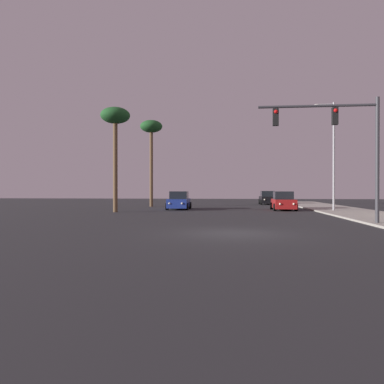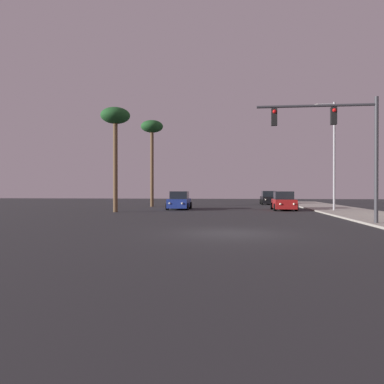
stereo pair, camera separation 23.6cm
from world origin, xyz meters
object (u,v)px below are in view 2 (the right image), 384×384
(car_red, at_px, (284,202))
(palm_tree_mid, at_px, (152,132))
(car_blue, at_px, (179,201))
(street_lamp, at_px, (333,150))
(traffic_light_mast, at_px, (342,135))
(palm_tree_near, at_px, (115,121))
(car_black, at_px, (269,198))

(car_red, distance_m, palm_tree_mid, 16.17)
(car_blue, xyz_separation_m, car_red, (9.51, -0.48, 0.00))
(street_lamp, bearing_deg, palm_tree_mid, 155.96)
(car_blue, relative_size, traffic_light_mast, 0.67)
(car_red, height_order, street_lamp, street_lamp)
(palm_tree_mid, height_order, palm_tree_near, palm_tree_mid)
(car_red, distance_m, palm_tree_near, 16.20)
(car_red, distance_m, traffic_light_mast, 14.57)
(car_blue, bearing_deg, car_black, -127.02)
(street_lamp, bearing_deg, traffic_light_mast, -102.27)
(car_blue, relative_size, car_black, 1.00)
(traffic_light_mast, xyz_separation_m, palm_tree_near, (-15.21, 9.64, 2.78))
(car_black, relative_size, traffic_light_mast, 0.67)
(car_black, xyz_separation_m, palm_tree_near, (-14.07, -18.02, 6.68))
(car_red, bearing_deg, palm_tree_mid, -22.18)
(car_red, relative_size, palm_tree_mid, 0.46)
(car_red, xyz_separation_m, palm_tree_near, (-14.10, -4.35, 6.68))
(car_red, bearing_deg, car_blue, -1.93)
(palm_tree_mid, distance_m, palm_tree_near, 10.06)
(street_lamp, relative_size, palm_tree_near, 1.05)
(traffic_light_mast, relative_size, street_lamp, 0.72)
(palm_tree_near, bearing_deg, street_lamp, 7.77)
(car_black, relative_size, palm_tree_near, 0.50)
(car_blue, xyz_separation_m, street_lamp, (13.23, -2.39, 4.36))
(car_blue, distance_m, car_red, 9.52)
(car_black, bearing_deg, car_red, 89.33)
(car_black, distance_m, traffic_light_mast, 27.96)
(palm_tree_mid, bearing_deg, car_blue, -54.20)
(traffic_light_mast, height_order, palm_tree_mid, palm_tree_mid)
(car_blue, relative_size, street_lamp, 0.48)
(car_black, distance_m, palm_tree_mid, 17.11)
(car_blue, height_order, traffic_light_mast, traffic_light_mast)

